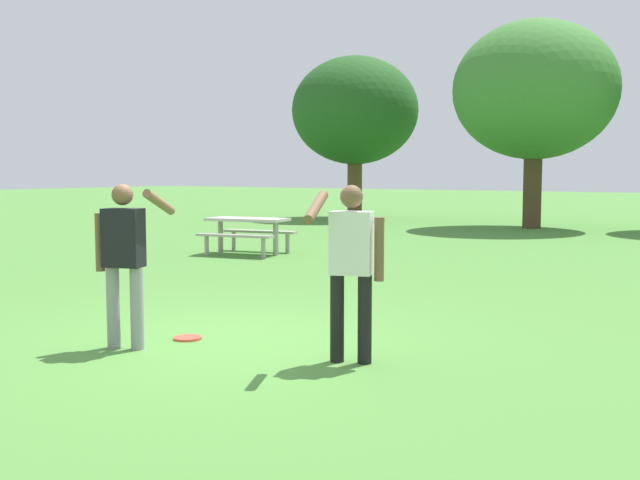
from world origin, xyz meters
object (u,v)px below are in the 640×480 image
person_catcher (351,259)px  tree_tall_left (355,111)px  person_thrower (124,253)px  frisbee (188,338)px  picnic_table_near (248,228)px  tree_broad_center (535,91)px

person_catcher → tree_tall_left: bearing=120.8°
person_thrower → frisbee: person_thrower is taller
person_catcher → tree_tall_left: size_ratio=0.27×
picnic_table_near → person_catcher: bearing=-45.4°
person_thrower → tree_tall_left: 21.47m
person_thrower → tree_tall_left: (-8.90, 19.31, 3.01)m
person_thrower → picnic_table_near: person_thrower is taller
person_catcher → person_thrower: bearing=-161.3°
person_thrower → frisbee: 1.17m
frisbee → tree_broad_center: size_ratio=0.05×
tree_broad_center → picnic_table_near: bearing=-104.1°
tree_tall_left → tree_broad_center: size_ratio=0.94×
person_catcher → tree_tall_left: tree_tall_left is taller
tree_tall_left → person_catcher: bearing=-59.2°
tree_tall_left → person_thrower: bearing=-65.3°
frisbee → picnic_table_near: bearing=124.5°
tree_broad_center → person_catcher: bearing=-77.1°
picnic_table_near → tree_tall_left: size_ratio=0.32×
person_thrower → tree_broad_center: bearing=95.7°
picnic_table_near → tree_tall_left: bearing=110.5°
frisbee → tree_tall_left: (-9.13, 18.67, 3.96)m
person_catcher → tree_broad_center: size_ratio=0.26×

